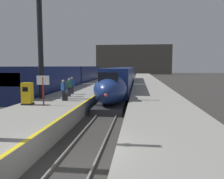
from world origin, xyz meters
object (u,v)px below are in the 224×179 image
Objects in this scene: highspeed_train_main at (123,79)px; passenger_far_waiting at (72,84)px; ticket_machine_yellow at (27,95)px; departure_info_board at (43,84)px; rolling_suitcase at (65,97)px; passenger_near_edge at (63,88)px; passenger_mid_platform at (69,86)px; station_column_mid at (40,29)px; regional_train_adjacent at (72,77)px.

highspeed_train_main is 13.60m from passenger_far_waiting.
highspeed_train_main is 23.33× the size of ticket_machine_yellow.
departure_info_board is at bearing -91.23° from passenger_far_waiting.
passenger_far_waiting is 1.72× the size of rolling_suitcase.
passenger_near_edge and passenger_far_waiting have the same top height.
passenger_near_edge is 2.51m from passenger_mid_platform.
passenger_mid_platform is (2.00, 1.41, -4.94)m from station_column_mid.
passenger_far_waiting is 1.06× the size of ticket_machine_yellow.
passenger_mid_platform is at bearing 70.58° from ticket_machine_yellow.
rolling_suitcase is at bearing -80.24° from passenger_mid_platform.
regional_train_adjacent reaches higher than passenger_near_edge.
ticket_machine_yellow is (-1.65, -4.68, -0.25)m from passenger_mid_platform.
rolling_suitcase is at bearing 71.26° from departure_info_board.
departure_info_board is (-0.67, -2.36, 0.52)m from passenger_near_edge.
highspeed_train_main is 17.83m from station_column_mid.
rolling_suitcase is at bearing -75.29° from regional_train_adjacent.
highspeed_train_main is 20.11m from ticket_machine_yellow.
highspeed_train_main is at bearing 75.09° from passenger_mid_platform.
passenger_near_edge is (4.50, -17.63, -0.09)m from regional_train_adjacent.
rolling_suitcase is 0.61× the size of ticket_machine_yellow.
station_column_mid reaches higher than rolling_suitcase.
passenger_far_waiting is at bearing 97.17° from passenger_near_edge.
regional_train_adjacent is 3.68× the size of station_column_mid.
passenger_near_edge is 4.21m from passenger_far_waiting.
rolling_suitcase is (0.13, -0.01, -0.69)m from passenger_near_edge.
station_column_mid is (-5.90, -16.06, 5.04)m from highspeed_train_main.
highspeed_train_main reaches higher than ticket_machine_yellow.
passenger_far_waiting is (-4.12, -12.96, 0.11)m from highspeed_train_main.
passenger_near_edge is at bearing -25.16° from station_column_mid.
departure_info_board is (3.84, -19.99, 0.43)m from regional_train_adjacent.
passenger_mid_platform is at bearing 96.88° from passenger_near_edge.
ticket_machine_yellow is at bearing -82.67° from regional_train_adjacent.
highspeed_train_main is 3.75× the size of station_column_mid.
highspeed_train_main is at bearing 73.98° from ticket_machine_yellow.
station_column_mid reaches higher than passenger_near_edge.
ticket_machine_yellow is (-5.55, -19.33, -0.14)m from highspeed_train_main.
passenger_near_edge and passenger_mid_platform have the same top height.
station_column_mid is 5.84m from departure_info_board.
passenger_near_edge is 0.80× the size of departure_info_board.
ticket_machine_yellow is at bearing -131.69° from passenger_near_edge.
rolling_suitcase is at bearing 46.28° from ticket_machine_yellow.
rolling_suitcase is (-3.47, -17.15, -0.58)m from highspeed_train_main.
station_column_mid is at bearing 115.42° from departure_info_board.
highspeed_train_main is at bearing 69.82° from station_column_mid.
passenger_near_edge is 1.00× the size of passenger_mid_platform.
passenger_mid_platform reaches higher than ticket_machine_yellow.
station_column_mid is at bearing 96.11° from ticket_machine_yellow.
passenger_far_waiting is (-0.22, 1.69, 0.00)m from passenger_mid_platform.
departure_info_board is at bearing -7.51° from ticket_machine_yellow.
departure_info_board is at bearing -105.75° from passenger_near_edge.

